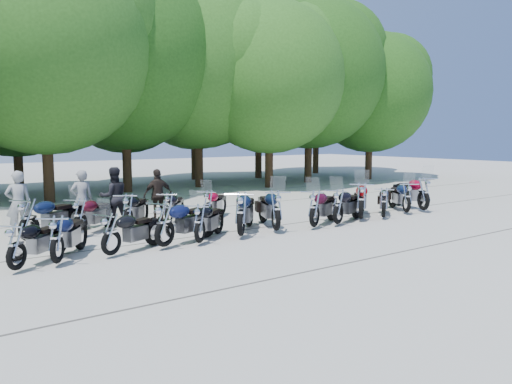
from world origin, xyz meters
TOP-DOWN VIEW (x-y plane):
  - ground at (0.00, 0.00)m, footprint 90.00×90.00m
  - tree_3 at (-3.57, 11.24)m, footprint 8.70×8.70m
  - tree_4 at (0.54, 13.09)m, footprint 9.13×9.13m
  - tree_5 at (4.61, 13.20)m, footprint 9.04×9.04m
  - tree_6 at (7.55, 10.82)m, footprint 8.00×8.00m
  - tree_7 at (11.20, 11.78)m, footprint 8.79×8.79m
  - tree_8 at (15.83, 11.20)m, footprint 7.53×7.53m
  - tree_11 at (-3.76, 16.43)m, footprint 7.56×7.56m
  - tree_12 at (1.80, 16.47)m, footprint 7.88×7.88m
  - tree_13 at (6.69, 17.47)m, footprint 8.31×8.31m
  - tree_14 at (10.68, 16.09)m, footprint 8.02×8.02m
  - tree_15 at (16.61, 17.02)m, footprint 9.67×9.67m
  - motorcycle_0 at (-6.77, 0.37)m, footprint 1.90×1.85m
  - motorcycle_1 at (-5.97, 0.44)m, footprint 1.76×2.17m
  - motorcycle_2 at (-4.78, 0.48)m, footprint 2.12×1.44m
  - motorcycle_3 at (-3.43, 0.55)m, footprint 2.44×1.57m
  - motorcycle_4 at (-2.50, 0.47)m, footprint 2.01×1.87m
  - motorcycle_5 at (-1.19, 0.53)m, footprint 2.26×2.40m
  - motorcycle_6 at (0.05, 0.60)m, footprint 1.69×2.54m
  - motorcycle_7 at (1.34, 0.39)m, footprint 2.38×1.72m
  - motorcycle_8 at (2.27, 0.34)m, footprint 2.38×1.54m
  - motorcycle_9 at (3.53, 0.55)m, footprint 2.38×2.24m
  - motorcycle_10 at (4.41, 0.37)m, footprint 2.03×1.83m
  - motorcycle_11 at (5.90, 0.59)m, footprint 1.81×2.25m
  - motorcycle_12 at (6.80, 0.55)m, footprint 1.72×2.65m
  - motorcycle_13 at (-5.97, 3.19)m, footprint 2.34×1.89m
  - motorcycle_14 at (-4.68, 3.17)m, footprint 2.04×1.96m
  - motorcycle_15 at (-3.35, 3.10)m, footprint 1.93×2.20m
  - motorcycle_16 at (-1.96, 3.35)m, footprint 1.82×1.99m
  - motorcycle_17 at (-0.59, 3.31)m, footprint 1.95×1.81m
  - rider_0 at (-5.98, 4.36)m, footprint 0.71×0.52m
  - rider_1 at (-3.29, 4.39)m, footprint 0.93×0.75m
  - rider_2 at (-1.78, 4.50)m, footprint 1.00×0.42m
  - rider_3 at (-4.22, 4.51)m, footprint 0.69×0.50m

SIDE VIEW (x-z plane):
  - ground at x=0.00m, z-range 0.00..0.00m
  - motorcycle_0 at x=-6.77m, z-range 0.00..1.15m
  - motorcycle_17 at x=-0.59m, z-range 0.00..1.16m
  - motorcycle_2 at x=-4.78m, z-range 0.00..1.16m
  - motorcycle_16 at x=-1.96m, z-range 0.00..1.17m
  - motorcycle_10 at x=4.41m, z-range 0.00..1.19m
  - motorcycle_4 at x=-2.50m, z-range 0.00..1.19m
  - motorcycle_14 at x=-4.68m, z-range 0.00..1.23m
  - motorcycle_1 at x=-5.97m, z-range 0.00..1.23m
  - motorcycle_11 at x=5.90m, z-range 0.00..1.27m
  - motorcycle_15 at x=-3.35m, z-range 0.00..1.27m
  - motorcycle_8 at x=2.27m, z-range 0.00..1.29m
  - motorcycle_7 at x=1.34m, z-range 0.00..1.31m
  - motorcycle_13 at x=-5.97m, z-range 0.00..1.32m
  - motorcycle_3 at x=-3.43m, z-range 0.00..1.33m
  - motorcycle_6 at x=0.05m, z-range 0.00..1.38m
  - motorcycle_9 at x=3.53m, z-range 0.00..1.42m
  - motorcycle_5 at x=-1.19m, z-range 0.00..1.43m
  - motorcycle_12 at x=6.80m, z-range 0.00..1.44m
  - rider_2 at x=-1.78m, z-range 0.00..1.69m
  - rider_3 at x=-4.22m, z-range 0.00..1.76m
  - rider_1 at x=-3.29m, z-range 0.00..1.82m
  - rider_0 at x=-5.98m, z-range 0.00..1.82m
  - tree_8 at x=15.83m, z-range 0.85..10.10m
  - tree_11 at x=-3.76m, z-range 0.85..10.14m
  - tree_12 at x=1.80m, z-range 0.89..10.56m
  - tree_6 at x=7.55m, z-range 0.90..10.72m
  - tree_14 at x=10.68m, z-range 0.91..10.75m
  - tree_13 at x=6.69m, z-range 0.94..11.14m
  - tree_3 at x=-3.57m, z-range 0.98..11.66m
  - tree_7 at x=11.20m, z-range 0.99..11.79m
  - tree_5 at x=4.61m, z-range 1.02..12.12m
  - tree_4 at x=0.54m, z-range 1.03..12.24m
  - tree_15 at x=16.61m, z-range 1.09..12.96m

